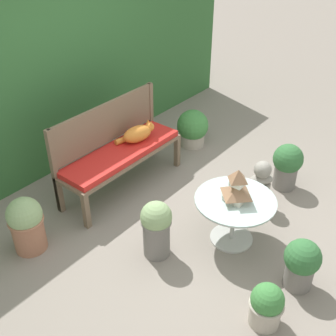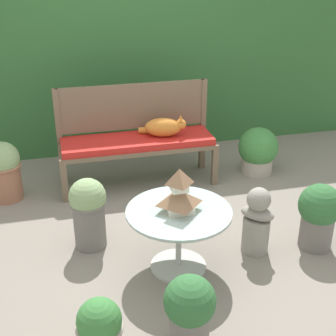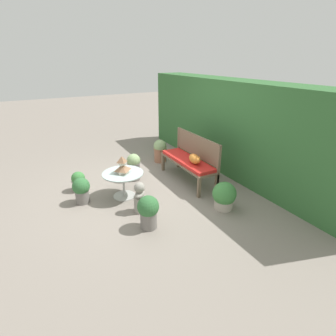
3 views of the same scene
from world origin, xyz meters
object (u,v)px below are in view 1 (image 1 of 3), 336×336
object	(u,v)px
potted_plant_bench_left	(156,227)
potted_plant_patio_mid	(287,165)
garden_bust	(260,185)
potted_plant_table_far	(193,128)
garden_bench	(122,155)
potted_plant_bench_right	(301,263)
cat	(138,134)
patio_table	(235,208)
pagoda_birdhouse	(237,187)
potted_plant_path_edge	(266,305)
potted_plant_hedge_corner	(26,223)

from	to	relation	value
potted_plant_bench_left	potted_plant_patio_mid	size ratio (longest dim) A/B	1.08
garden_bust	potted_plant_table_far	xyz separation A→B (m)	(0.62, 1.37, -0.02)
garden_bench	potted_plant_bench_right	bearing A→B (deg)	-92.74
potted_plant_table_far	cat	bearing A→B (deg)	177.65
patio_table	pagoda_birdhouse	bearing A→B (deg)	0.00
potted_plant_bench_left	potted_plant_table_far	xyz separation A→B (m)	(1.91, 0.98, -0.08)
garden_bench	potted_plant_bench_left	world-z (taller)	potted_plant_bench_left
cat	garden_bust	distance (m)	1.52
pagoda_birdhouse	potted_plant_bench_right	distance (m)	0.87
garden_bench	garden_bust	bearing A→B (deg)	-63.97
cat	garden_bust	xyz separation A→B (m)	(0.42, -1.42, -0.33)
potted_plant_path_edge	potted_plant_table_far	size ratio (longest dim) A/B	0.80
pagoda_birdhouse	garden_bust	bearing A→B (deg)	5.55
patio_table	potted_plant_bench_left	size ratio (longest dim) A/B	1.29
patio_table	garden_bust	bearing A→B (deg)	5.55
patio_table	potted_plant_bench_right	xyz separation A→B (m)	(-0.14, -0.77, -0.13)
potted_plant_patio_mid	potted_plant_table_far	size ratio (longest dim) A/B	1.10
garden_bench	potted_plant_path_edge	world-z (taller)	garden_bench
patio_table	potted_plant_path_edge	distance (m)	1.02
potted_plant_hedge_corner	pagoda_birdhouse	bearing A→B (deg)	-47.47
garden_bench	potted_plant_bench_right	world-z (taller)	garden_bench
potted_plant_hedge_corner	potted_plant_bench_left	bearing A→B (deg)	-54.42
patio_table	potted_plant_bench_left	xyz separation A→B (m)	(-0.63, 0.46, -0.07)
potted_plant_bench_left	potted_plant_hedge_corner	distance (m)	1.25
garden_bench	potted_plant_table_far	xyz separation A→B (m)	(1.31, -0.05, -0.18)
garden_bench	pagoda_birdhouse	distance (m)	1.50
garden_bench	garden_bust	xyz separation A→B (m)	(0.70, -1.42, -0.16)
potted_plant_path_edge	potted_plant_bench_left	bearing A→B (deg)	87.57
potted_plant_bench_right	patio_table	bearing A→B (deg)	79.70
pagoda_birdhouse	potted_plant_table_far	xyz separation A→B (m)	(1.28, 1.44, -0.40)
potted_plant_hedge_corner	cat	bearing A→B (deg)	0.12
garden_bench	potted_plant_hedge_corner	world-z (taller)	potted_plant_hedge_corner
patio_table	potted_plant_hedge_corner	size ratio (longest dim) A/B	1.33
potted_plant_bench_left	potted_plant_hedge_corner	bearing A→B (deg)	125.58
potted_plant_bench_left	potted_plant_patio_mid	world-z (taller)	potted_plant_bench_left
potted_plant_bench_left	cat	bearing A→B (deg)	49.48
potted_plant_bench_left	potted_plant_hedge_corner	world-z (taller)	potted_plant_bench_left
garden_bust	potted_plant_bench_right	world-z (taller)	garden_bust
patio_table	potted_plant_table_far	world-z (taller)	potted_plant_table_far
garden_bust	potted_plant_bench_right	xyz separation A→B (m)	(-0.80, -0.84, 0.00)
cat	garden_bust	size ratio (longest dim) A/B	0.82
garden_bench	potted_plant_bench_left	distance (m)	1.19
potted_plant_hedge_corner	potted_plant_table_far	bearing A→B (deg)	-0.86
potted_plant_bench_left	potted_plant_hedge_corner	xyz separation A→B (m)	(-0.73, 1.02, -0.02)
potted_plant_table_far	potted_plant_bench_right	world-z (taller)	potted_plant_table_far
pagoda_birdhouse	potted_plant_patio_mid	size ratio (longest dim) A/B	0.60
cat	potted_plant_path_edge	world-z (taller)	cat
garden_bust	potted_plant_bench_left	world-z (taller)	potted_plant_bench_left
pagoda_birdhouse	potted_plant_patio_mid	distance (m)	1.22
patio_table	potted_plant_table_far	size ratio (longest dim) A/B	1.53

